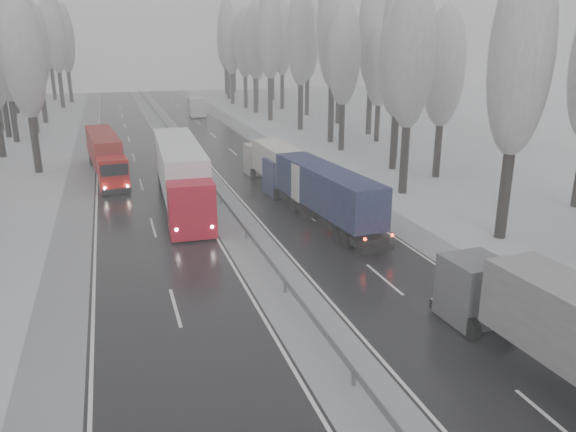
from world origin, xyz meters
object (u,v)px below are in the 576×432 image
truck_blue_box (319,188)px  truck_cream_box (282,167)px  truck_red_white (181,171)px  box_truck_distant (197,106)px  truck_red_red (105,152)px

truck_blue_box → truck_cream_box: (-0.32, 7.39, -0.06)m
truck_cream_box → truck_red_white: size_ratio=0.80×
truck_blue_box → truck_red_white: truck_red_white is taller
box_truck_distant → truck_cream_box: bearing=-86.8°
truck_blue_box → truck_red_red: bearing=121.8°
box_truck_distant → truck_red_red: truck_red_red is taller
box_truck_distant → truck_red_red: size_ratio=0.58×
truck_red_white → truck_blue_box: bearing=-33.1°
truck_cream_box → truck_red_red: truck_red_red is taller
truck_cream_box → truck_red_white: (-8.05, -1.44, 0.53)m
truck_blue_box → box_truck_distant: truck_blue_box is taller
truck_cream_box → box_truck_distant: size_ratio=1.72×
truck_cream_box → box_truck_distant: bearing=87.4°
truck_blue_box → truck_red_red: (-13.59, 18.25, -0.06)m
truck_blue_box → truck_red_white: 10.28m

